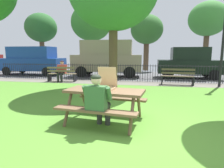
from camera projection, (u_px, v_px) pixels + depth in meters
name	position (u px, v px, depth m)	size (l,w,h in m)	color
ground	(146.00, 110.00, 5.47)	(28.00, 11.21, 0.02)	#538C2F
cobblestone_walkway	(147.00, 84.00, 10.22)	(28.00, 1.40, 0.01)	slate
street_asphalt	(148.00, 76.00, 13.83)	(28.00, 6.04, 0.01)	#515154
picnic_table_foreground	(105.00, 97.00, 4.46)	(1.97, 1.70, 0.79)	brown
pizza_box_open	(105.00, 85.00, 4.44)	(0.55, 0.60, 0.52)	tan
adult_at_table	(98.00, 99.00, 3.97)	(0.63, 0.63, 1.19)	#333333
iron_fence_streetside	(148.00, 73.00, 10.82)	(18.72, 0.03, 0.99)	black
park_bench_left	(62.00, 74.00, 10.91)	(1.63, 0.57, 0.85)	#786346
park_bench_center	(177.00, 77.00, 9.74)	(1.62, 0.54, 0.85)	brown
person_on_park_bench	(62.00, 70.00, 10.89)	(0.62, 0.61, 1.19)	black
lamp_post_walkway	(224.00, 30.00, 8.88)	(0.28, 0.28, 4.41)	black
parked_car_left	(33.00, 60.00, 14.34)	(4.63, 2.02, 2.08)	navy
parked_car_center	(107.00, 58.00, 13.25)	(4.81, 2.30, 2.46)	gray
parked_car_right	(189.00, 63.00, 12.30)	(3.90, 1.84, 1.98)	black
far_tree_left	(41.00, 28.00, 19.38)	(3.18, 3.18, 5.60)	brown
far_tree_midleft	(91.00, 23.00, 18.33)	(3.88, 3.88, 6.27)	brown
far_tree_center	(147.00, 30.00, 17.48)	(2.95, 2.95, 5.09)	brown
far_tree_midright	(208.00, 20.00, 16.41)	(3.24, 3.24, 5.99)	brown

